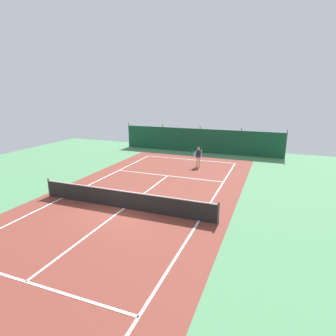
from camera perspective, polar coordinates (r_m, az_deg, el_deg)
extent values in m
plane|color=#4C8456|center=(15.26, -8.89, -8.12)|extent=(36.00, 36.00, 0.00)
cube|color=brown|center=(15.26, -8.90, -8.11)|extent=(11.02, 26.60, 0.01)
cube|color=white|center=(25.71, 4.36, 1.73)|extent=(8.22, 0.10, 0.01)
cube|color=white|center=(17.56, -20.67, -5.73)|extent=(0.10, 23.80, 0.01)
cube|color=white|center=(13.81, 6.34, -10.58)|extent=(0.10, 23.80, 0.01)
cube|color=white|center=(20.69, -0.08, -1.59)|extent=(8.22, 0.10, 0.01)
cube|color=white|center=(10.92, -26.88, -19.89)|extent=(8.22, 0.10, 0.01)
cube|color=white|center=(15.25, -8.90, -8.08)|extent=(0.10, 12.80, 0.01)
cube|color=white|center=(25.57, 4.26, 1.66)|extent=(0.10, 0.30, 0.01)
cube|color=black|center=(15.08, -8.97, -6.46)|extent=(9.92, 0.03, 0.95)
cube|color=white|center=(14.90, -9.05, -4.67)|extent=(9.92, 0.04, 0.05)
cylinder|color=#47474C|center=(17.98, -22.99, -3.66)|extent=(0.10, 0.10, 1.10)
cylinder|color=#47474C|center=(13.41, 10.17, -9.01)|extent=(0.10, 0.10, 1.10)
cube|color=#14472D|center=(28.74, 6.42, 5.53)|extent=(16.22, 0.06, 2.40)
cylinder|color=#595B60|center=(31.77, -7.91, 6.69)|extent=(0.08, 0.08, 2.70)
cylinder|color=#595B60|center=(30.04, -1.08, 6.34)|extent=(0.08, 0.08, 2.70)
cylinder|color=#595B60|center=(28.77, 6.46, 5.85)|extent=(0.08, 0.08, 2.70)
cylinder|color=#595B60|center=(28.03, 14.53, 5.21)|extent=(0.08, 0.08, 2.70)
cylinder|color=#595B60|center=(27.88, 22.83, 4.45)|extent=(0.08, 0.08, 2.70)
cube|color=#234C1E|center=(29.42, 6.69, 4.47)|extent=(14.60, 0.70, 1.10)
cylinder|color=#D8AD8C|center=(23.27, 6.39, 1.25)|extent=(0.12, 0.12, 0.82)
cylinder|color=#D8AD8C|center=(23.34, 5.93, 1.31)|extent=(0.12, 0.12, 0.82)
cylinder|color=navy|center=(23.20, 6.19, 2.45)|extent=(0.40, 0.40, 0.22)
cube|color=#1E232D|center=(23.15, 6.21, 2.93)|extent=(0.38, 0.24, 0.56)
sphere|color=#D8AD8C|center=(23.06, 6.24, 3.98)|extent=(0.22, 0.22, 0.22)
cylinder|color=black|center=(23.05, 6.24, 4.20)|extent=(0.23, 0.23, 0.04)
cylinder|color=#D8AD8C|center=(23.07, 6.74, 2.94)|extent=(0.09, 0.09, 0.58)
cylinder|color=#D8AD8C|center=(23.12, 5.57, 3.01)|extent=(0.15, 0.53, 0.41)
cylinder|color=black|center=(22.89, 5.16, 2.61)|extent=(0.06, 0.28, 0.13)
torus|color=teal|center=(22.84, 5.17, 3.14)|extent=(0.32, 0.16, 0.29)
sphere|color=#CCDB33|center=(25.43, -4.47, 1.63)|extent=(0.07, 0.07, 0.07)
cube|color=navy|center=(31.30, 6.15, 5.45)|extent=(2.14, 4.33, 0.80)
cube|color=#2D333D|center=(31.20, 6.18, 6.68)|extent=(1.68, 2.01, 0.56)
cylinder|color=black|center=(29.87, 6.90, 4.17)|extent=(0.27, 0.66, 0.64)
cylinder|color=black|center=(30.49, 3.70, 4.48)|extent=(0.27, 0.66, 0.64)
cylinder|color=black|center=(32.31, 8.42, 4.96)|extent=(0.27, 0.66, 0.64)
cylinder|color=black|center=(32.88, 5.42, 5.23)|extent=(0.27, 0.66, 0.64)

